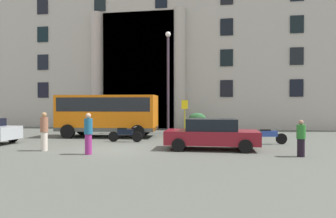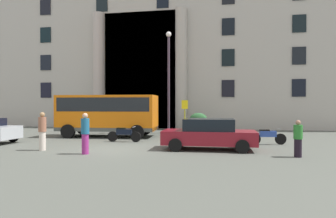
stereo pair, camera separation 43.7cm
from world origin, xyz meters
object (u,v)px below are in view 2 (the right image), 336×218
Objects in this scene: hedge_planter_east at (95,123)px; parked_sedan_far at (209,134)px; scooter_by_planter at (123,134)px; bus_stop_sign at (185,114)px; pedestrian_man_red_shirt at (298,139)px; pedestrian_woman_dark_dress at (42,131)px; hedge_planter_entrance_left at (198,122)px; orange_minibus at (108,112)px; motorcycle_far_end at (204,135)px; hedge_planter_west at (137,123)px; motorcycle_near_kerb at (267,136)px; pedestrian_woman_with_bag at (85,133)px; lamppost_plaza_centre at (169,74)px.

parked_sedan_far reaches higher than hedge_planter_east.
bus_stop_sign is at bearing 51.36° from scooter_by_planter.
pedestrian_man_red_shirt is (3.72, -1.45, 0.01)m from parked_sedan_far.
hedge_planter_entrance_left is at bearing 15.32° from pedestrian_woman_dark_dress.
orange_minibus is 3.39× the size of motorcycle_far_end.
hedge_planter_west is at bearing 38.07° from pedestrian_woman_dark_dress.
pedestrian_woman_dark_dress is at bearing -168.55° from parked_sedan_far.
hedge_planter_west is at bearing 132.89° from motorcycle_near_kerb.
pedestrian_woman_dark_dress is at bearing 105.97° from pedestrian_woman_with_bag.
motorcycle_far_end is 1.07× the size of pedestrian_woman_dark_dress.
motorcycle_far_end is at bearing 0.11° from scooter_by_planter.
pedestrian_man_red_shirt is at bearing -88.97° from motorcycle_near_kerb.
motorcycle_near_kerb is 3.42m from motorcycle_far_end.
orange_minibus is at bearing -139.53° from lamppost_plaza_centre.
hedge_planter_west is 0.85× the size of motorcycle_near_kerb.
orange_minibus is at bearing 127.27° from scooter_by_planter.
pedestrian_woman_with_bag is at bearing -80.25° from orange_minibus.
orange_minibus is 5.21m from bus_stop_sign.
pedestrian_woman_dark_dress is (-2.71, -3.84, 0.47)m from scooter_by_planter.
lamppost_plaza_centre reaches higher than pedestrian_woman_with_bag.
pedestrian_woman_with_bag is (-9.01, -0.86, 0.15)m from pedestrian_man_red_shirt.
motorcycle_far_end is at bearing -61.54° from lamppost_plaza_centre.
pedestrian_woman_with_bag reaches higher than hedge_planter_west.
pedestrian_woman_with_bag is (-0.24, -4.47, 0.46)m from scooter_by_planter.
orange_minibus is at bearing 145.54° from parked_sedan_far.
hedge_planter_entrance_left is at bearing 80.76° from bus_stop_sign.
motorcycle_far_end is at bearing -51.27° from hedge_planter_west.
lamppost_plaza_centre is (3.12, -2.11, 3.82)m from hedge_planter_west.
lamppost_plaza_centre is at bearing 19.27° from pedestrian_woman_dark_dress.
hedge_planter_east is at bearing 155.62° from bus_stop_sign.
hedge_planter_entrance_left is 0.33× the size of parked_sedan_far.
hedge_planter_entrance_left is (0.62, 3.83, -0.82)m from bus_stop_sign.
pedestrian_man_red_shirt reaches higher than motorcycle_near_kerb.
motorcycle_far_end is at bearing -24.18° from orange_minibus.
pedestrian_woman_dark_dress is 1.01× the size of pedestrian_woman_with_bag.
lamppost_plaza_centre is at bearing -34.07° from hedge_planter_west.
orange_minibus is at bearing -136.85° from hedge_planter_entrance_left.
hedge_planter_east is 17.92m from pedestrian_man_red_shirt.
pedestrian_woman_with_bag is at bearing -0.57° from pedestrian_man_red_shirt.
motorcycle_near_kerb is 1.29× the size of pedestrian_man_red_shirt.
scooter_by_planter is (-3.10, -3.92, -1.08)m from bus_stop_sign.
bus_stop_sign is 9.72m from pedestrian_woman_dark_dress.
bus_stop_sign reaches higher than hedge_planter_east.
lamppost_plaza_centre reaches higher than pedestrian_woman_dark_dress.
scooter_by_planter is 4.65m from motorcycle_far_end.
parked_sedan_far is 2.21× the size of scooter_by_planter.
pedestrian_man_red_shirt is at bearing -44.50° from pedestrian_woman_dark_dress.
orange_minibus is 4.45× the size of hedge_planter_entrance_left.
scooter_by_planter is 1.11× the size of pedestrian_woman_dark_dress.
bus_stop_sign is at bearing 106.99° from parked_sedan_far.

